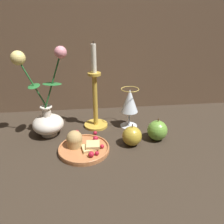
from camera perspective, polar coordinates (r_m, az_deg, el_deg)
ground_plane at (r=0.82m, az=-1.52°, el=-7.59°), size 2.40×2.40×0.00m
vase at (r=0.86m, az=-16.82°, el=-0.53°), size 0.19×0.12×0.34m
plate_with_pastries at (r=0.77m, az=-7.94°, el=-8.71°), size 0.18×0.18×0.07m
wine_glass at (r=0.88m, az=4.61°, el=2.59°), size 0.07×0.07×0.16m
candlestick at (r=0.88m, az=-4.41°, el=2.62°), size 0.10×0.10×0.34m
apple_beside_vase at (r=0.79m, az=5.25°, el=-6.25°), size 0.07×0.07×0.08m
apple_near_glass at (r=0.83m, az=11.73°, el=-4.71°), size 0.07×0.07×0.09m
berry_near_plate at (r=0.90m, az=13.14°, el=-4.34°), size 0.02×0.02×0.02m
berry_front_center at (r=0.86m, az=-4.42°, el=-5.47°), size 0.02×0.02×0.02m
berry_by_glass_stem at (r=0.85m, az=6.66°, el=-5.95°), size 0.01×0.01×0.01m
berry_under_candlestick at (r=0.87m, az=-9.17°, el=-5.27°), size 0.02×0.02×0.02m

